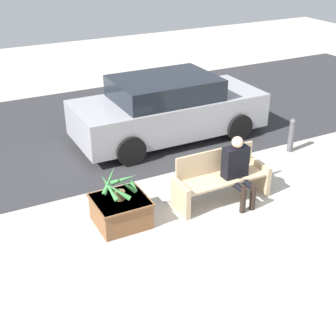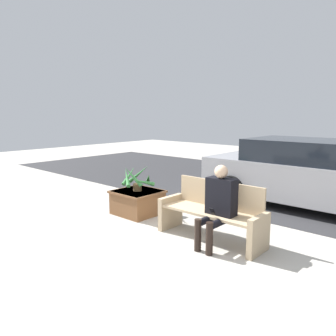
{
  "view_description": "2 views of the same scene",
  "coord_description": "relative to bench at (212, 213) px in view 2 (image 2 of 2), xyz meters",
  "views": [
    {
      "loc": [
        -4.0,
        -5.1,
        4.48
      ],
      "look_at": [
        -0.83,
        0.99,
        0.9
      ],
      "focal_mm": 50.0,
      "sensor_mm": 36.0,
      "label": 1
    },
    {
      "loc": [
        3.1,
        -3.27,
        2.01
      ],
      "look_at": [
        -1.07,
        1.36,
        0.98
      ],
      "focal_mm": 35.0,
      "sensor_mm": 36.0,
      "label": 2
    }
  ],
  "objects": [
    {
      "name": "ground_plane",
      "position": [
        -0.23,
        -0.99,
        -0.43
      ],
      "size": [
        30.0,
        30.0,
        0.0
      ],
      "primitive_type": "plane",
      "color": "#ADA89E"
    },
    {
      "name": "road_surface",
      "position": [
        -0.23,
        4.33,
        -0.43
      ],
      "size": [
        20.0,
        6.0,
        0.01
      ],
      "primitive_type": "cube",
      "color": "#2D2D30",
      "rests_on": "ground_plane"
    },
    {
      "name": "bench",
      "position": [
        0.0,
        0.0,
        0.0
      ],
      "size": [
        1.78,
        0.56,
        0.93
      ],
      "color": "tan",
      "rests_on": "ground_plane"
    },
    {
      "name": "person_seated",
      "position": [
        0.23,
        -0.19,
        0.26
      ],
      "size": [
        0.46,
        0.61,
        1.25
      ],
      "color": "black",
      "rests_on": "ground_plane"
    },
    {
      "name": "planter_box",
      "position": [
        -1.89,
        0.11,
        -0.18
      ],
      "size": [
        0.88,
        0.85,
        0.48
      ],
      "color": "brown",
      "rests_on": "ground_plane"
    },
    {
      "name": "potted_plant",
      "position": [
        -1.89,
        0.09,
        0.29
      ],
      "size": [
        0.68,
        0.69,
        0.52
      ],
      "color": "brown",
      "rests_on": "planter_box"
    },
    {
      "name": "parked_car",
      "position": [
        0.47,
        2.93,
        0.29
      ],
      "size": [
        4.39,
        1.98,
        1.47
      ],
      "color": "#99999E",
      "rests_on": "ground_plane"
    }
  ]
}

